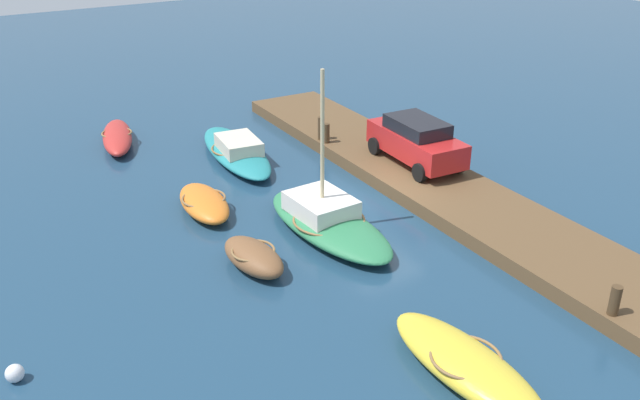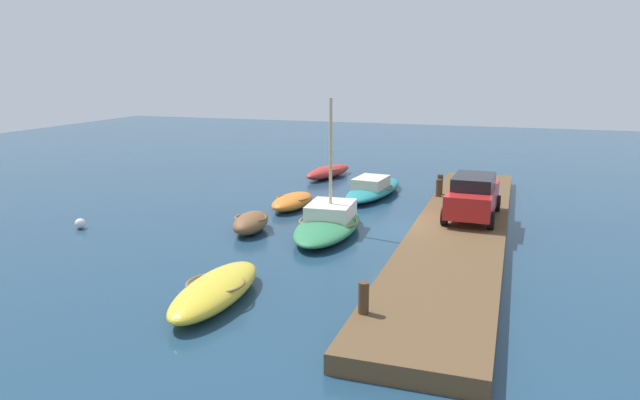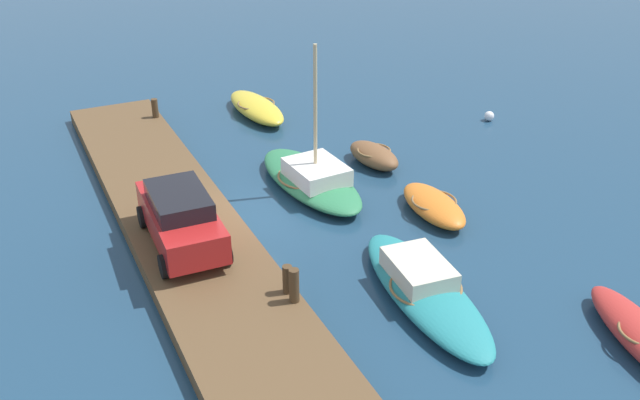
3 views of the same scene
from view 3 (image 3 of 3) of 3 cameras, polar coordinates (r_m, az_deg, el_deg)
name	(u,v)px [view 3 (image 3 of 3)]	position (r m, az deg, el deg)	size (l,w,h in m)	color
ground_plane	(248,220)	(21.83, -5.89, -1.65)	(84.00, 84.00, 0.00)	navy
dock_platform	(183,228)	(21.22, -11.05, -2.26)	(21.84, 3.27, 0.46)	brown
dinghy_brown	(374,155)	(25.21, 4.39, 3.65)	(2.56, 1.45, 0.74)	brown
rowboat_orange	(434,205)	(22.16, 9.23, -0.42)	(3.18, 1.58, 0.64)	orange
rowboat_yellow	(256,107)	(29.82, -5.20, 7.51)	(4.40, 1.69, 0.69)	gold
sailboat_green	(312,178)	(23.37, -0.69, 1.82)	(5.68, 2.50, 5.02)	#2D7A4C
motorboat_teal	(424,288)	(18.23, 8.46, -7.05)	(6.07, 2.36, 0.97)	teal
mooring_post_west	(155,108)	(28.98, -13.27, 7.28)	(0.25, 0.25, 0.76)	#47331E
mooring_post_mid_west	(287,279)	(17.51, -2.67, -6.46)	(0.25, 0.25, 0.77)	#47331E
mooring_post_mid_east	(294,286)	(17.15, -2.12, -6.96)	(0.25, 0.25, 0.92)	#47331E
parked_car	(181,217)	(19.58, -11.27, -1.36)	(4.12, 1.99, 1.64)	#B21E1E
marker_buoy	(489,116)	(30.01, 13.59, 6.65)	(0.40, 0.40, 0.40)	silver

